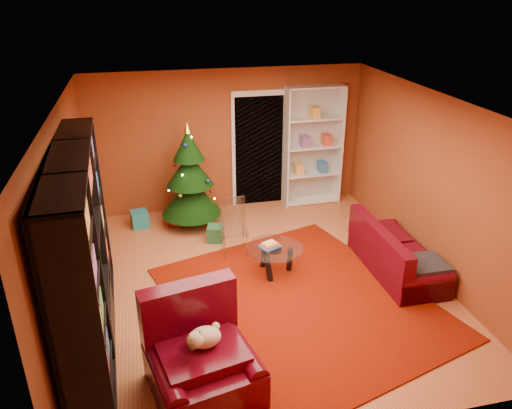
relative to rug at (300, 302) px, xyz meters
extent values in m
cube|color=#AB5830|center=(-0.39, 0.61, -0.04)|extent=(5.00, 5.50, 0.05)
cube|color=silver|center=(-0.39, 0.61, 2.61)|extent=(5.00, 5.50, 0.05)
cube|color=#92401D|center=(-0.39, 3.39, 1.29)|extent=(5.00, 0.05, 2.60)
cube|color=#92401D|center=(-2.91, 0.61, 1.29)|extent=(0.05, 5.50, 2.60)
cube|color=#92401D|center=(2.14, 0.61, 1.29)|extent=(0.05, 5.50, 2.60)
cube|color=#741303|center=(0.00, 0.00, 0.00)|extent=(4.01, 4.35, 0.02)
cube|color=teal|center=(-2.08, 2.82, 0.13)|extent=(0.33, 0.33, 0.29)
cube|color=#1F5B2F|center=(-0.85, 2.00, 0.12)|extent=(0.33, 0.33, 0.27)
cube|color=maroon|center=(-1.49, 2.74, 0.10)|extent=(0.25, 0.25, 0.21)
camera|label=1|loc=(-1.83, -5.34, 3.99)|focal=35.00mm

